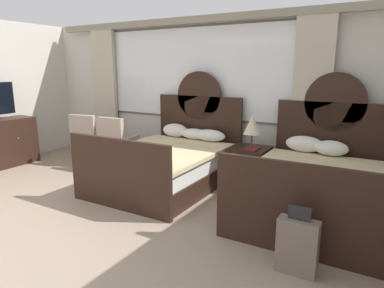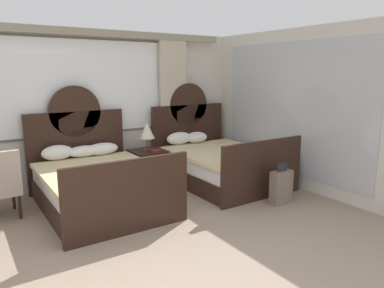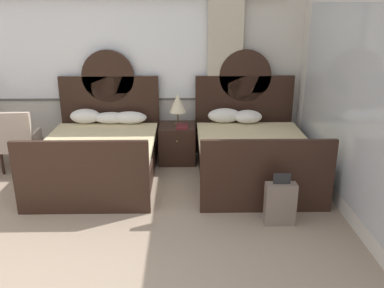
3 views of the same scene
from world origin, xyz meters
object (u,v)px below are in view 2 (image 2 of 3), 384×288
nightstand_between_beds (148,167)px  book_on_nightstand (154,150)px  suitcase_on_floor (281,187)px  bed_near_window (98,183)px  bed_near_mirror (218,163)px  table_lamp_on_nightstand (147,131)px

nightstand_between_beds → book_on_nightstand: size_ratio=2.33×
book_on_nightstand → suitcase_on_floor: (1.15, -1.93, -0.36)m
bed_near_window → suitcase_on_floor: bed_near_window is taller
bed_near_mirror → table_lamp_on_nightstand: (-1.10, 0.65, 0.60)m
bed_near_window → bed_near_mirror: (2.24, -0.01, -0.00)m
nightstand_between_beds → table_lamp_on_nightstand: size_ratio=1.20×
table_lamp_on_nightstand → book_on_nightstand: size_ratio=1.95×
bed_near_window → bed_near_mirror: 2.24m
nightstand_between_beds → book_on_nightstand: book_on_nightstand is taller
bed_near_mirror → suitcase_on_floor: bed_near_mirror is taller
bed_near_window → nightstand_between_beds: size_ratio=3.64×
book_on_nightstand → table_lamp_on_nightstand: bearing=115.7°
bed_near_mirror → book_on_nightstand: bed_near_mirror is taller
bed_near_window → table_lamp_on_nightstand: bed_near_window is taller
suitcase_on_floor → book_on_nightstand: bearing=120.8°
nightstand_between_beds → bed_near_window: bearing=-151.3°
book_on_nightstand → suitcase_on_floor: bearing=-59.2°
bed_near_window → book_on_nightstand: size_ratio=8.49×
book_on_nightstand → suitcase_on_floor: 2.28m
bed_near_window → bed_near_mirror: same height
bed_near_window → nightstand_between_beds: (1.12, 0.62, -0.06)m
bed_near_mirror → bed_near_window: bearing=179.8°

